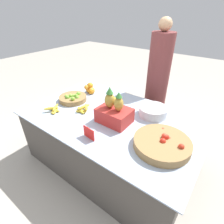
{
  "coord_description": "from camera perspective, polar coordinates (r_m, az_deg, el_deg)",
  "views": [
    {
      "loc": [
        0.91,
        -1.23,
        1.62
      ],
      "look_at": [
        0.0,
        0.0,
        0.68
      ],
      "focal_mm": 28.0,
      "sensor_mm": 36.0,
      "label": 1
    }
  ],
  "objects": [
    {
      "name": "tomato_basket",
      "position": [
        1.48,
        15.98,
        -9.84
      ],
      "size": [
        0.46,
        0.46,
        0.11
      ],
      "color": "olive",
      "rests_on": "market_table"
    },
    {
      "name": "banana_bunch_front_center",
      "position": [
        1.91,
        -9.41,
        1.03
      ],
      "size": [
        0.18,
        0.18,
        0.06
      ],
      "color": "gold",
      "rests_on": "market_table"
    },
    {
      "name": "metal_bowl",
      "position": [
        1.86,
        13.21,
        0.26
      ],
      "size": [
        0.29,
        0.29,
        0.09
      ],
      "color": "silver",
      "rests_on": "market_table"
    },
    {
      "name": "lime_bowl",
      "position": [
        2.16,
        -12.66,
        4.45
      ],
      "size": [
        0.33,
        0.33,
        0.1
      ],
      "color": "olive",
      "rests_on": "market_table"
    },
    {
      "name": "ground_plane",
      "position": [
        2.23,
        0.0,
        -15.24
      ],
      "size": [
        12.0,
        12.0,
        0.0
      ],
      "primitive_type": "plane",
      "color": "#ADA599"
    },
    {
      "name": "orange_pile",
      "position": [
        2.32,
        -7.25,
        7.45
      ],
      "size": [
        0.15,
        0.13,
        0.14
      ],
      "color": "orange",
      "rests_on": "market_table"
    },
    {
      "name": "produce_crate",
      "position": [
        1.68,
        0.7,
        -0.05
      ],
      "size": [
        0.32,
        0.24,
        0.35
      ],
      "color": "#B22D28",
      "rests_on": "market_table"
    },
    {
      "name": "banana_bunch_front_left",
      "position": [
        1.99,
        -18.43,
        0.86
      ],
      "size": [
        0.16,
        0.19,
        0.05
      ],
      "color": "gold",
      "rests_on": "market_table"
    },
    {
      "name": "vendor_person",
      "position": [
        2.46,
        14.42,
        8.67
      ],
      "size": [
        0.29,
        0.29,
        1.52
      ],
      "color": "brown",
      "rests_on": "ground_plane"
    },
    {
      "name": "price_sign",
      "position": [
        1.51,
        -7.56,
        -6.86
      ],
      "size": [
        0.13,
        0.02,
        0.11
      ],
      "rotation": [
        0.0,
        0.0,
        -0.1
      ],
      "color": "red",
      "rests_on": "market_table"
    },
    {
      "name": "banana_bunch_middle_left",
      "position": [
        2.04,
        1.78,
        3.35
      ],
      "size": [
        0.19,
        0.15,
        0.06
      ],
      "color": "gold",
      "rests_on": "market_table"
    },
    {
      "name": "market_table",
      "position": [
        2.01,
        0.0,
        -8.99
      ],
      "size": [
        1.83,
        1.14,
        0.63
      ],
      "color": "#4C4742",
      "rests_on": "ground_plane"
    }
  ]
}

